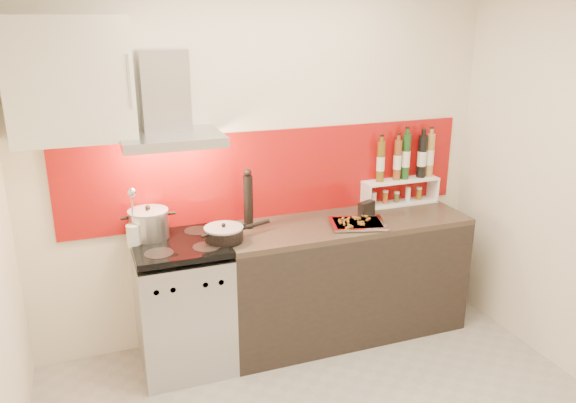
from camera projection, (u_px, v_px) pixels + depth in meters
name	position (u px, v px, depth m)	size (l,w,h in m)	color
back_wall	(266.00, 163.00, 4.02)	(3.40, 0.02, 2.60)	silver
backsplash	(274.00, 174.00, 4.05)	(3.00, 0.02, 0.64)	#9C1308
range_stove	(183.00, 306.00, 3.79)	(0.60, 0.60, 0.91)	#B7B7BA
counter	(344.00, 277.00, 4.18)	(1.80, 0.60, 0.90)	black
range_hood	(167.00, 110.00, 3.51)	(0.62, 0.50, 0.61)	#B7B7BA
upper_cabinet	(70.00, 80.00, 3.25)	(0.70, 0.35, 0.72)	beige
stock_pot	(149.00, 224.00, 3.68)	(0.26, 0.26, 0.23)	#B7B7BA
saute_pan	(225.00, 233.00, 3.66)	(0.48, 0.26, 0.12)	black
utensil_jar	(133.00, 229.00, 3.56)	(0.08, 0.13, 0.41)	silver
pepper_mill	(248.00, 200.00, 3.85)	(0.07, 0.07, 0.42)	black
step_shelf	(405.00, 172.00, 4.35)	(0.62, 0.17, 0.55)	white
caddy_box	(366.00, 209.00, 4.10)	(0.13, 0.06, 0.11)	black
baking_tray	(357.00, 223.00, 3.95)	(0.45, 0.39, 0.03)	silver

